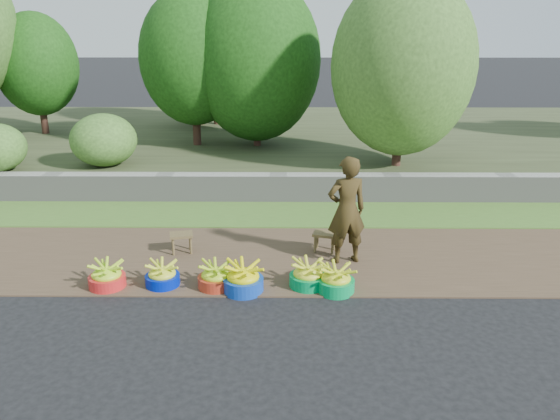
{
  "coord_description": "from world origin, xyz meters",
  "views": [
    {
      "loc": [
        0.12,
        -6.25,
        3.27
      ],
      "look_at": [
        0.06,
        1.3,
        0.75
      ],
      "focal_mm": 35.0,
      "sensor_mm": 36.0,
      "label": 1
    }
  ],
  "objects_px": {
    "basin_e": "(308,276)",
    "stool_left": "(181,237)",
    "vendor_woman": "(347,210)",
    "basin_c": "(216,277)",
    "stool_right": "(325,236)",
    "basin_b": "(162,276)",
    "basin_a": "(107,277)",
    "basin_d": "(243,279)",
    "basin_f": "(336,280)"
  },
  "relations": [
    {
      "from": "basin_e",
      "to": "basin_f",
      "type": "distance_m",
      "value": 0.38
    },
    {
      "from": "stool_right",
      "to": "vendor_woman",
      "type": "xyz_separation_m",
      "value": [
        0.27,
        -0.37,
        0.54
      ]
    },
    {
      "from": "basin_c",
      "to": "vendor_woman",
      "type": "xyz_separation_m",
      "value": [
        1.79,
        0.85,
        0.65
      ]
    },
    {
      "from": "basin_a",
      "to": "basin_e",
      "type": "height_order",
      "value": "basin_e"
    },
    {
      "from": "basin_e",
      "to": "vendor_woman",
      "type": "bearing_deg",
      "value": 54.78
    },
    {
      "from": "basin_e",
      "to": "stool_right",
      "type": "distance_m",
      "value": 1.23
    },
    {
      "from": "stool_right",
      "to": "basin_d",
      "type": "bearing_deg",
      "value": -131.23
    },
    {
      "from": "basin_b",
      "to": "basin_e",
      "type": "bearing_deg",
      "value": -0.32
    },
    {
      "from": "basin_d",
      "to": "basin_e",
      "type": "xyz_separation_m",
      "value": [
        0.85,
        0.13,
        -0.01
      ]
    },
    {
      "from": "basin_a",
      "to": "basin_b",
      "type": "bearing_deg",
      "value": 4.25
    },
    {
      "from": "basin_c",
      "to": "stool_left",
      "type": "xyz_separation_m",
      "value": [
        -0.66,
        1.17,
        0.1
      ]
    },
    {
      "from": "basin_c",
      "to": "stool_right",
      "type": "distance_m",
      "value": 1.95
    },
    {
      "from": "basin_f",
      "to": "stool_left",
      "type": "relative_size",
      "value": 1.25
    },
    {
      "from": "basin_f",
      "to": "basin_a",
      "type": "bearing_deg",
      "value": 178.31
    },
    {
      "from": "basin_e",
      "to": "basin_d",
      "type": "bearing_deg",
      "value": -171.25
    },
    {
      "from": "basin_d",
      "to": "stool_left",
      "type": "height_order",
      "value": "basin_d"
    },
    {
      "from": "basin_a",
      "to": "basin_b",
      "type": "xyz_separation_m",
      "value": [
        0.72,
        0.05,
        -0.01
      ]
    },
    {
      "from": "basin_b",
      "to": "basin_d",
      "type": "relative_size",
      "value": 0.86
    },
    {
      "from": "stool_right",
      "to": "basin_a",
      "type": "bearing_deg",
      "value": -157.47
    },
    {
      "from": "basin_e",
      "to": "basin_c",
      "type": "bearing_deg",
      "value": -178.12
    },
    {
      "from": "stool_left",
      "to": "basin_e",
      "type": "bearing_deg",
      "value": -31.05
    },
    {
      "from": "basin_e",
      "to": "basin_f",
      "type": "xyz_separation_m",
      "value": [
        0.36,
        -0.13,
        -0.0
      ]
    },
    {
      "from": "basin_a",
      "to": "vendor_woman",
      "type": "relative_size",
      "value": 0.31
    },
    {
      "from": "basin_b",
      "to": "basin_e",
      "type": "distance_m",
      "value": 1.93
    },
    {
      "from": "basin_a",
      "to": "stool_right",
      "type": "height_order",
      "value": "basin_a"
    },
    {
      "from": "basin_a",
      "to": "basin_e",
      "type": "xyz_separation_m",
      "value": [
        2.65,
        0.04,
        0.0
      ]
    },
    {
      "from": "basin_e",
      "to": "stool_left",
      "type": "height_order",
      "value": "basin_e"
    },
    {
      "from": "basin_f",
      "to": "vendor_woman",
      "type": "height_order",
      "value": "vendor_woman"
    },
    {
      "from": "basin_c",
      "to": "basin_e",
      "type": "distance_m",
      "value": 1.22
    },
    {
      "from": "basin_e",
      "to": "stool_right",
      "type": "bearing_deg",
      "value": 75.64
    },
    {
      "from": "basin_f",
      "to": "basin_c",
      "type": "bearing_deg",
      "value": 176.66
    },
    {
      "from": "stool_right",
      "to": "vendor_woman",
      "type": "bearing_deg",
      "value": -54.04
    },
    {
      "from": "stool_right",
      "to": "stool_left",
      "type": "bearing_deg",
      "value": -178.56
    },
    {
      "from": "basin_a",
      "to": "basin_d",
      "type": "distance_m",
      "value": 1.81
    },
    {
      "from": "basin_e",
      "to": "stool_right",
      "type": "height_order",
      "value": "basin_e"
    },
    {
      "from": "basin_b",
      "to": "stool_right",
      "type": "bearing_deg",
      "value": 27.68
    },
    {
      "from": "basin_a",
      "to": "basin_d",
      "type": "xyz_separation_m",
      "value": [
        1.81,
        -0.09,
        0.02
      ]
    },
    {
      "from": "basin_a",
      "to": "basin_c",
      "type": "xyz_separation_m",
      "value": [
        1.44,
        0.0,
        -0.0
      ]
    },
    {
      "from": "basin_e",
      "to": "stool_left",
      "type": "relative_size",
      "value": 1.27
    },
    {
      "from": "basin_a",
      "to": "basin_e",
      "type": "relative_size",
      "value": 0.98
    },
    {
      "from": "basin_c",
      "to": "basin_d",
      "type": "relative_size",
      "value": 0.9
    },
    {
      "from": "basin_d",
      "to": "basin_f",
      "type": "height_order",
      "value": "basin_d"
    },
    {
      "from": "vendor_woman",
      "to": "basin_e",
      "type": "bearing_deg",
      "value": 40.74
    },
    {
      "from": "basin_b",
      "to": "basin_f",
      "type": "xyz_separation_m",
      "value": [
        2.29,
        -0.14,
        0.01
      ]
    },
    {
      "from": "basin_e",
      "to": "basin_f",
      "type": "relative_size",
      "value": 1.01
    },
    {
      "from": "basin_b",
      "to": "stool_left",
      "type": "distance_m",
      "value": 1.13
    },
    {
      "from": "basin_d",
      "to": "vendor_woman",
      "type": "xyz_separation_m",
      "value": [
        1.42,
        0.94,
        0.63
      ]
    },
    {
      "from": "basin_d",
      "to": "basin_e",
      "type": "distance_m",
      "value": 0.86
    },
    {
      "from": "basin_a",
      "to": "stool_right",
      "type": "relative_size",
      "value": 1.2
    },
    {
      "from": "basin_b",
      "to": "basin_d",
      "type": "bearing_deg",
      "value": -7.43
    }
  ]
}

